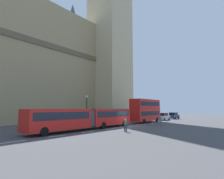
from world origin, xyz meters
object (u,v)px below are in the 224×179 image
(double_decker_bus, at_px, (146,110))
(traffic_cone_west, at_px, (137,126))
(sedan_trailing, at_px, (174,116))
(traffic_cone_middle, at_px, (152,124))
(articulated_bus, at_px, (87,117))
(sedan_lead, at_px, (163,117))
(pedestrian_near_cones, at_px, (125,125))
(street_lamp, at_px, (87,108))
(pedestrian_by_kerb, at_px, (160,121))

(double_decker_bus, height_order, traffic_cone_west, double_decker_bus)
(double_decker_bus, height_order, sedan_trailing, double_decker_bus)
(traffic_cone_middle, bearing_deg, traffic_cone_west, -178.87)
(articulated_bus, bearing_deg, traffic_cone_west, -31.52)
(sedan_lead, bearing_deg, pedestrian_near_cones, -166.85)
(double_decker_bus, height_order, street_lamp, street_lamp)
(double_decker_bus, relative_size, street_lamp, 1.74)
(double_decker_bus, xyz_separation_m, sedan_lead, (9.53, 0.16, -1.79))
(traffic_cone_west, height_order, pedestrian_by_kerb, pedestrian_by_kerb)
(sedan_lead, distance_m, traffic_cone_west, 20.29)
(double_decker_bus, distance_m, traffic_cone_west, 11.35)
(articulated_bus, distance_m, traffic_cone_middle, 12.80)
(sedan_lead, bearing_deg, traffic_cone_west, -167.81)
(traffic_cone_middle, bearing_deg, articulated_bus, 161.60)
(pedestrian_by_kerb, bearing_deg, sedan_lead, 21.88)
(double_decker_bus, bearing_deg, pedestrian_by_kerb, -134.94)
(traffic_cone_west, bearing_deg, traffic_cone_middle, 1.13)
(traffic_cone_west, distance_m, traffic_cone_middle, 5.35)
(traffic_cone_west, relative_size, pedestrian_by_kerb, 0.34)
(articulated_bus, relative_size, sedan_trailing, 4.10)
(traffic_cone_middle, xyz_separation_m, street_lamp, (-8.02, 8.52, 2.77))
(articulated_bus, relative_size, pedestrian_by_kerb, 10.68)
(articulated_bus, xyz_separation_m, street_lamp, (4.04, 4.51, 1.31))
(sedan_trailing, relative_size, pedestrian_by_kerb, 2.60)
(articulated_bus, height_order, sedan_lead, articulated_bus)
(sedan_lead, height_order, pedestrian_near_cones, sedan_lead)
(double_decker_bus, bearing_deg, sedan_trailing, 0.68)
(street_lamp, bearing_deg, traffic_cone_west, -72.76)
(traffic_cone_middle, distance_m, pedestrian_by_kerb, 2.48)
(traffic_cone_middle, height_order, pedestrian_near_cones, pedestrian_near_cones)
(sedan_lead, relative_size, sedan_trailing, 1.00)
(traffic_cone_west, distance_m, street_lamp, 9.45)
(articulated_bus, height_order, traffic_cone_middle, articulated_bus)
(sedan_lead, bearing_deg, traffic_cone_middle, -163.90)
(pedestrian_near_cones, relative_size, pedestrian_by_kerb, 1.00)
(pedestrian_near_cones, bearing_deg, sedan_lead, 13.15)
(articulated_bus, xyz_separation_m, traffic_cone_middle, (12.06, -4.01, -1.46))
(articulated_bus, distance_m, sedan_trailing, 33.71)
(traffic_cone_west, bearing_deg, pedestrian_near_cones, -163.44)
(traffic_cone_middle, bearing_deg, sedan_lead, 16.10)
(street_lamp, bearing_deg, sedan_trailing, -8.26)
(street_lamp, relative_size, pedestrian_near_cones, 3.12)
(sedan_trailing, height_order, pedestrian_by_kerb, sedan_trailing)
(traffic_cone_west, xyz_separation_m, street_lamp, (-2.68, 8.63, 2.77))
(street_lamp, xyz_separation_m, pedestrian_by_kerb, (6.87, -10.62, -2.14))
(sedan_trailing, bearing_deg, articulated_bus, -179.66)
(sedan_trailing, relative_size, street_lamp, 0.83)
(sedan_trailing, xyz_separation_m, traffic_cone_west, (-26.99, -4.32, -0.63))
(traffic_cone_west, bearing_deg, double_decker_bus, 21.81)
(articulated_bus, xyz_separation_m, pedestrian_by_kerb, (10.91, -6.12, -0.83))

